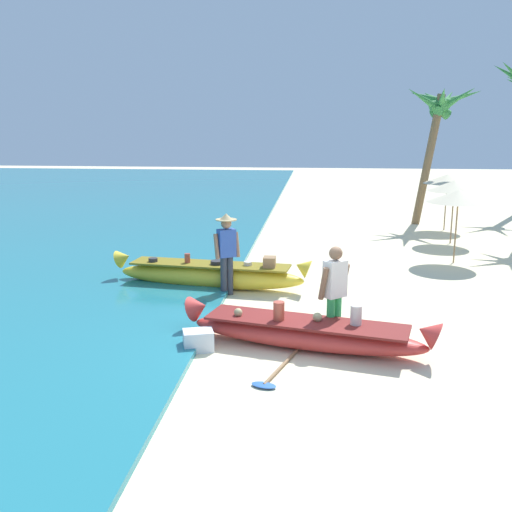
% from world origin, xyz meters
% --- Properties ---
extents(ground_plane, '(80.00, 80.00, 0.00)m').
position_xyz_m(ground_plane, '(0.00, 0.00, 0.00)').
color(ground_plane, beige).
extents(boat_red_foreground, '(4.19, 1.61, 0.77)m').
position_xyz_m(boat_red_foreground, '(0.10, -0.16, 0.26)').
color(boat_red_foreground, red).
rests_on(boat_red_foreground, ground).
extents(boat_yellow_midground, '(4.52, 1.17, 0.82)m').
position_xyz_m(boat_yellow_midground, '(-2.07, 3.18, 0.31)').
color(boat_yellow_midground, yellow).
rests_on(boat_yellow_midground, ground).
extents(person_vendor_hatted, '(0.57, 0.46, 1.75)m').
position_xyz_m(person_vendor_hatted, '(-1.63, 2.68, 1.01)').
color(person_vendor_hatted, '#333842').
rests_on(person_vendor_hatted, ground).
extents(person_tourist_customer, '(0.55, 0.51, 1.62)m').
position_xyz_m(person_tourist_customer, '(0.55, 0.16, 0.91)').
color(person_tourist_customer, green).
rests_on(person_tourist_customer, ground).
extents(parasol_row_0, '(1.60, 1.60, 1.91)m').
position_xyz_m(parasol_row_0, '(3.83, 6.22, 1.75)').
color(parasol_row_0, '#8E6B47').
rests_on(parasol_row_0, ground).
extents(parasol_row_1, '(1.60, 1.60, 1.91)m').
position_xyz_m(parasol_row_1, '(4.31, 8.85, 1.75)').
color(parasol_row_1, '#8E6B47').
rests_on(parasol_row_1, ground).
extents(parasol_row_2, '(1.60, 1.60, 1.91)m').
position_xyz_m(parasol_row_2, '(4.60, 11.20, 1.75)').
color(parasol_row_2, '#8E6B47').
rests_on(parasol_row_2, ground).
extents(palm_tree_leaning_seaward, '(2.80, 2.61, 4.91)m').
position_xyz_m(palm_tree_leaning_seaward, '(4.40, 12.37, 3.97)').
color(palm_tree_leaning_seaward, brown).
rests_on(palm_tree_leaning_seaward, ground).
extents(cooler_box, '(0.56, 0.48, 0.33)m').
position_xyz_m(cooler_box, '(-1.61, -0.45, 0.16)').
color(cooler_box, silver).
rests_on(cooler_box, ground).
extents(paddle, '(0.64, 1.50, 0.05)m').
position_xyz_m(paddle, '(-0.31, -1.26, 0.03)').
color(paddle, '#8E6B47').
rests_on(paddle, ground).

